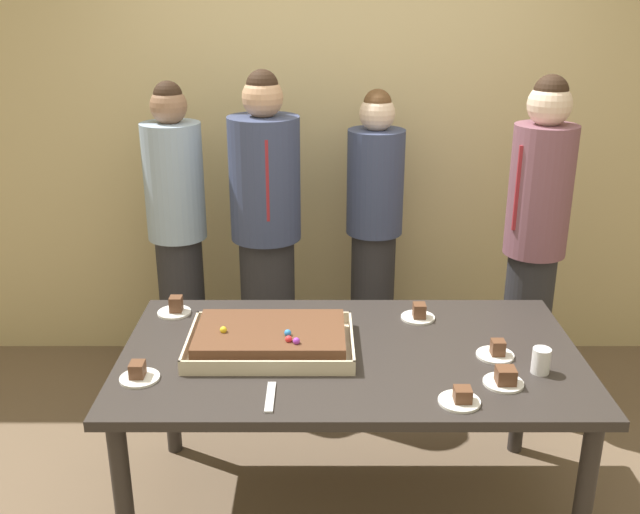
{
  "coord_description": "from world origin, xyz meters",
  "views": [
    {
      "loc": [
        -0.12,
        -2.6,
        2.14
      ],
      "look_at": [
        -0.13,
        0.15,
        1.12
      ],
      "focal_mm": 40.43,
      "sensor_mm": 36.0,
      "label": 1
    }
  ],
  "objects_px": {
    "party_table": "(352,369)",
    "person_serving_front": "(179,234)",
    "plated_slice_center_back": "(177,308)",
    "plated_slice_near_left": "(498,352)",
    "plated_slice_near_right": "(140,374)",
    "person_green_shirt_behind": "(375,235)",
    "plated_slice_far_left": "(506,379)",
    "plated_slice_far_right": "(420,314)",
    "person_striped_tie_right": "(536,244)",
    "sheet_cake": "(272,339)",
    "plated_slice_center_front": "(462,398)",
    "person_far_right_suit": "(268,235)",
    "cake_server_utensil": "(272,397)",
    "drink_cup_nearest": "(542,361)"
  },
  "relations": [
    {
      "from": "plated_slice_far_right",
      "to": "person_far_right_suit",
      "type": "distance_m",
      "value": 1.05
    },
    {
      "from": "person_far_right_suit",
      "to": "plated_slice_far_left",
      "type": "bearing_deg",
      "value": 31.48
    },
    {
      "from": "sheet_cake",
      "to": "plated_slice_near_right",
      "type": "xyz_separation_m",
      "value": [
        -0.48,
        -0.24,
        -0.02
      ]
    },
    {
      "from": "cake_server_utensil",
      "to": "person_green_shirt_behind",
      "type": "height_order",
      "value": "person_green_shirt_behind"
    },
    {
      "from": "cake_server_utensil",
      "to": "plated_slice_near_left",
      "type": "bearing_deg",
      "value": 19.57
    },
    {
      "from": "plated_slice_near_left",
      "to": "plated_slice_center_front",
      "type": "bearing_deg",
      "value": -120.63
    },
    {
      "from": "person_green_shirt_behind",
      "to": "plated_slice_near_left",
      "type": "bearing_deg",
      "value": 40.95
    },
    {
      "from": "plated_slice_near_right",
      "to": "plated_slice_far_left",
      "type": "relative_size",
      "value": 1.0
    },
    {
      "from": "plated_slice_near_left",
      "to": "person_serving_front",
      "type": "relative_size",
      "value": 0.09
    },
    {
      "from": "plated_slice_near_right",
      "to": "person_green_shirt_behind",
      "type": "height_order",
      "value": "person_green_shirt_behind"
    },
    {
      "from": "plated_slice_far_right",
      "to": "person_green_shirt_behind",
      "type": "height_order",
      "value": "person_green_shirt_behind"
    },
    {
      "from": "plated_slice_center_front",
      "to": "person_far_right_suit",
      "type": "bearing_deg",
      "value": 118.52
    },
    {
      "from": "plated_slice_near_left",
      "to": "person_striped_tie_right",
      "type": "xyz_separation_m",
      "value": [
        0.38,
        0.87,
        0.15
      ]
    },
    {
      "from": "plated_slice_far_left",
      "to": "party_table",
      "type": "bearing_deg",
      "value": 154.62
    },
    {
      "from": "sheet_cake",
      "to": "person_striped_tie_right",
      "type": "bearing_deg",
      "value": 32.22
    },
    {
      "from": "plated_slice_far_left",
      "to": "person_striped_tie_right",
      "type": "height_order",
      "value": "person_striped_tie_right"
    },
    {
      "from": "party_table",
      "to": "plated_slice_near_left",
      "type": "bearing_deg",
      "value": -4.51
    },
    {
      "from": "plated_slice_near_left",
      "to": "plated_slice_far_left",
      "type": "bearing_deg",
      "value": -95.14
    },
    {
      "from": "plated_slice_center_back",
      "to": "person_striped_tie_right",
      "type": "xyz_separation_m",
      "value": [
        1.73,
        0.46,
        0.15
      ]
    },
    {
      "from": "plated_slice_far_right",
      "to": "person_striped_tie_right",
      "type": "distance_m",
      "value": 0.84
    },
    {
      "from": "plated_slice_near_right",
      "to": "plated_slice_center_back",
      "type": "xyz_separation_m",
      "value": [
        0.03,
        0.59,
        0.0
      ]
    },
    {
      "from": "party_table",
      "to": "plated_slice_center_back",
      "type": "distance_m",
      "value": 0.86
    },
    {
      "from": "person_serving_front",
      "to": "sheet_cake",
      "type": "bearing_deg",
      "value": -0.0
    },
    {
      "from": "party_table",
      "to": "sheet_cake",
      "type": "xyz_separation_m",
      "value": [
        -0.32,
        0.02,
        0.13
      ]
    },
    {
      "from": "plated_slice_near_right",
      "to": "plated_slice_far_left",
      "type": "height_order",
      "value": "plated_slice_far_left"
    },
    {
      "from": "person_green_shirt_behind",
      "to": "plated_slice_center_front",
      "type": "bearing_deg",
      "value": 30.12
    },
    {
      "from": "plated_slice_far_right",
      "to": "cake_server_utensil",
      "type": "xyz_separation_m",
      "value": [
        -0.61,
        -0.66,
        -0.02
      ]
    },
    {
      "from": "person_serving_front",
      "to": "person_striped_tie_right",
      "type": "relative_size",
      "value": 0.96
    },
    {
      "from": "plated_slice_near_left",
      "to": "cake_server_utensil",
      "type": "bearing_deg",
      "value": -160.43
    },
    {
      "from": "party_table",
      "to": "person_serving_front",
      "type": "bearing_deg",
      "value": 128.75
    },
    {
      "from": "sheet_cake",
      "to": "plated_slice_far_right",
      "type": "bearing_deg",
      "value": 24.03
    },
    {
      "from": "plated_slice_near_left",
      "to": "cake_server_utensil",
      "type": "distance_m",
      "value": 0.93
    },
    {
      "from": "plated_slice_center_back",
      "to": "person_far_right_suit",
      "type": "distance_m",
      "value": 0.79
    },
    {
      "from": "plated_slice_near_left",
      "to": "plated_slice_far_left",
      "type": "xyz_separation_m",
      "value": [
        -0.02,
        -0.22,
        0.0
      ]
    },
    {
      "from": "plated_slice_far_left",
      "to": "drink_cup_nearest",
      "type": "bearing_deg",
      "value": 30.02
    },
    {
      "from": "plated_slice_near_right",
      "to": "plated_slice_far_right",
      "type": "bearing_deg",
      "value": 25.3
    },
    {
      "from": "party_table",
      "to": "drink_cup_nearest",
      "type": "height_order",
      "value": "drink_cup_nearest"
    },
    {
      "from": "plated_slice_center_back",
      "to": "person_serving_front",
      "type": "distance_m",
      "value": 0.77
    },
    {
      "from": "person_green_shirt_behind",
      "to": "person_far_right_suit",
      "type": "distance_m",
      "value": 0.61
    },
    {
      "from": "plated_slice_near_right",
      "to": "person_green_shirt_behind",
      "type": "xyz_separation_m",
      "value": [
        0.98,
        1.42,
        0.08
      ]
    },
    {
      "from": "plated_slice_far_left",
      "to": "plated_slice_center_back",
      "type": "bearing_deg",
      "value": 154.76
    },
    {
      "from": "drink_cup_nearest",
      "to": "person_green_shirt_behind",
      "type": "height_order",
      "value": "person_green_shirt_behind"
    },
    {
      "from": "plated_slice_center_back",
      "to": "cake_server_utensil",
      "type": "distance_m",
      "value": 0.87
    },
    {
      "from": "sheet_cake",
      "to": "cake_server_utensil",
      "type": "height_order",
      "value": "sheet_cake"
    },
    {
      "from": "plated_slice_far_right",
      "to": "person_striped_tie_right",
      "type": "xyz_separation_m",
      "value": [
        0.64,
        0.52,
        0.15
      ]
    },
    {
      "from": "plated_slice_near_right",
      "to": "person_far_right_suit",
      "type": "xyz_separation_m",
      "value": [
        0.39,
        1.27,
        0.12
      ]
    },
    {
      "from": "person_far_right_suit",
      "to": "plated_slice_far_right",
      "type": "bearing_deg",
      "value": 39.25
    },
    {
      "from": "plated_slice_near_right",
      "to": "person_green_shirt_behind",
      "type": "distance_m",
      "value": 1.73
    },
    {
      "from": "person_serving_front",
      "to": "person_far_right_suit",
      "type": "xyz_separation_m",
      "value": [
        0.49,
        -0.07,
        0.02
      ]
    },
    {
      "from": "plated_slice_near_left",
      "to": "plated_slice_near_right",
      "type": "relative_size",
      "value": 1.0
    }
  ]
}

